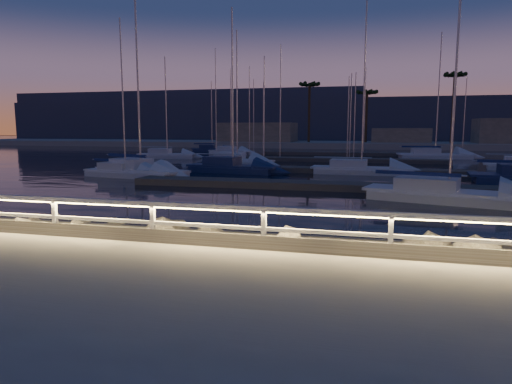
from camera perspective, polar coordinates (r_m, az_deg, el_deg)
ground at (r=11.64m, az=-3.84°, el=-6.75°), size 400.00×400.00×0.00m
harbor_water at (r=42.23m, az=9.63°, el=2.58°), size 400.00×440.00×0.60m
guard_rail at (r=11.49m, az=-4.20°, el=-2.99°), size 44.11×0.12×1.06m
riprap at (r=13.27m, az=-11.32°, el=-5.47°), size 33.37×2.14×1.27m
floating_docks at (r=43.45m, az=9.79°, el=3.47°), size 22.00×36.00×0.40m
far_shore at (r=84.85m, az=12.09°, el=6.05°), size 160.00×14.00×5.20m
palm_left at (r=83.79m, az=6.71°, el=12.89°), size 3.00×3.00×11.20m
palm_center at (r=83.89m, az=13.71°, el=11.79°), size 3.00×3.00×9.70m
palm_right at (r=83.99m, az=23.59°, el=12.89°), size 3.00×3.00×12.20m
distant_hills at (r=146.64m, az=4.48°, el=8.70°), size 230.00×37.50×18.00m
sailboat_a at (r=34.39m, az=-14.43°, el=2.62°), size 8.23×4.96×13.67m
sailboat_c at (r=23.98m, az=22.43°, el=-0.11°), size 8.25×4.39×13.49m
sailboat_e at (r=36.76m, az=-3.19°, el=3.17°), size 7.75×3.30×12.87m
sailboat_f at (r=34.81m, az=-16.20°, el=2.49°), size 6.86×3.22×11.29m
sailboat_g at (r=36.42m, az=12.71°, el=2.87°), size 7.79×2.63×13.06m
sailboat_i at (r=54.83m, az=-11.21°, el=4.60°), size 7.10×3.23×11.75m
sailboat_j at (r=44.43m, az=-2.56°, el=3.98°), size 7.72×4.61×12.75m
sailboat_k at (r=57.17m, az=21.26°, el=4.36°), size 8.71×3.49×14.38m
sailboat_m at (r=68.97m, az=-5.64°, el=5.36°), size 6.29×3.11×10.39m
sailboat_n at (r=62.13m, az=-3.26°, el=5.10°), size 6.89×4.09×11.37m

